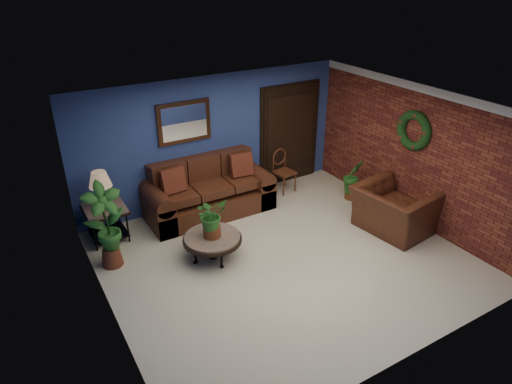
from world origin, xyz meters
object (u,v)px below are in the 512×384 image
sofa (207,194)px  side_chair (282,168)px  table_lamp (101,185)px  end_table (106,214)px  armchair (394,210)px  coffee_table (212,239)px

sofa → side_chair: size_ratio=2.65×
table_lamp → end_table: bearing=0.0°
armchair → table_lamp: bearing=55.7°
side_chair → sofa: bearing=172.6°
sofa → table_lamp: size_ratio=3.81×
end_table → side_chair: (3.66, 0.07, 0.02)m
table_lamp → sofa: bearing=1.2°
side_chair → armchair: side_chair is taller
coffee_table → armchair: armchair is taller
coffee_table → side_chair: 2.79m
coffee_table → end_table: (-1.31, 1.44, 0.13)m
table_lamp → armchair: bearing=-27.2°
sofa → armchair: sofa is taller
end_table → sofa: bearing=1.2°
end_table → table_lamp: 0.55m
sofa → table_lamp: table_lamp is taller
coffee_table → side_chair: size_ratio=1.06×
armchair → end_table: bearing=55.7°
sofa → armchair: (2.53, -2.33, 0.06)m
coffee_table → end_table: bearing=132.4°
sofa → side_chair: sofa is taller
side_chair → armchair: (0.79, -2.36, -0.10)m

